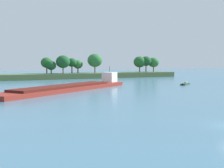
# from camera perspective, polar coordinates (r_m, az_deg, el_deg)

# --- Properties ---
(treeline_island) EXTENTS (73.77, 10.83, 9.92)m
(treeline_island) POSITION_cam_1_polar(r_m,az_deg,el_deg) (126.81, -3.08, 2.50)
(treeline_island) COLOR #4C6038
(treeline_island) RESTS_ON ground
(cargo_barge) EXTENTS (38.35, 29.50, 5.52)m
(cargo_barge) POSITION_cam_1_polar(r_m,az_deg,el_deg) (73.93, -7.58, -0.56)
(cargo_barge) COLOR maroon
(cargo_barge) RESTS_ON ground
(small_motorboat) EXTENTS (5.19, 4.33, 0.86)m
(small_motorboat) POSITION_cam_1_polar(r_m,az_deg,el_deg) (93.00, 13.38, 0.00)
(small_motorboat) COLOR #19472D
(small_motorboat) RESTS_ON ground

